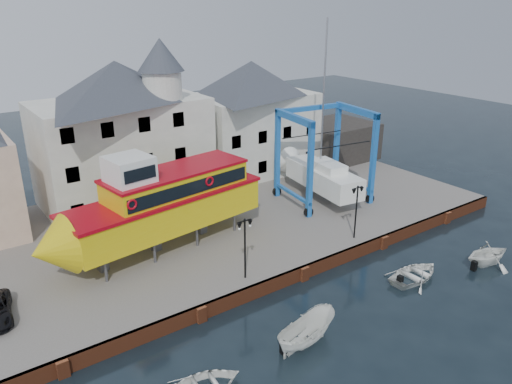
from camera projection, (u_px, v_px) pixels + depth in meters
ground at (304, 280)px, 33.99m from camera, size 140.00×140.00×0.00m
hardstanding at (219, 219)px, 42.16m from camera, size 44.00×22.00×1.00m
quay_wall at (303, 273)px, 33.89m from camera, size 44.00×0.47×1.00m
building_white_main at (123, 131)px, 42.65m from camera, size 14.00×8.30×14.00m
building_white_right at (252, 117)px, 50.89m from camera, size 12.00×8.00×11.20m
shed_dark at (334, 140)px, 56.09m from camera, size 8.00×7.00×4.00m
lamp_post_left at (245, 233)px, 31.23m from camera, size 1.12×0.32×4.20m
lamp_post_right at (357, 199)px, 36.64m from camera, size 1.12×0.32×4.20m
tour_boat at (153, 205)px, 34.68m from camera, size 17.30×6.33×7.36m
travel_lift at (318, 169)px, 44.86m from camera, size 7.96×10.53×15.51m
motorboat_a at (306, 343)px, 27.78m from camera, size 4.59×2.38×1.69m
motorboat_b at (415, 278)px, 34.18m from camera, size 4.35×3.16×0.88m
motorboat_c at (486, 264)px, 36.01m from camera, size 4.27×3.88×1.95m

